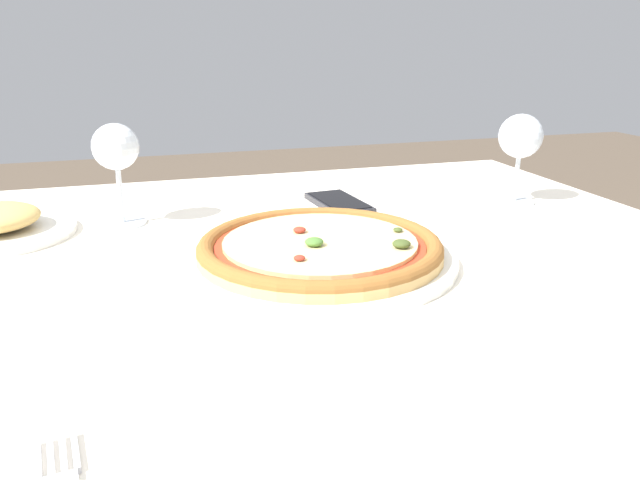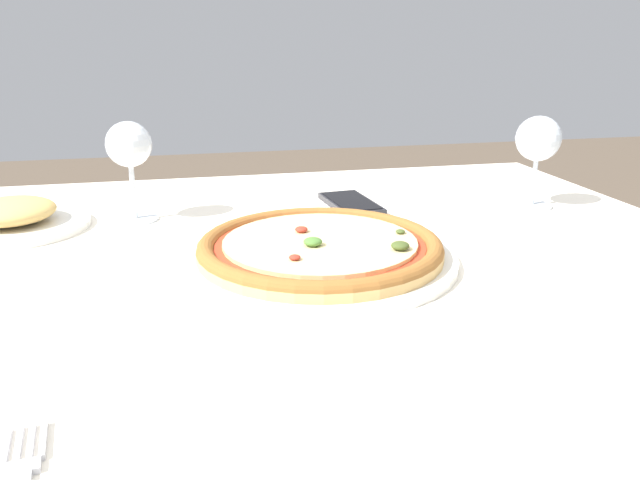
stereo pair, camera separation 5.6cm
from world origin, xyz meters
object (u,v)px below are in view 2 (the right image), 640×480
Objects in this scene: cell_phone at (351,203)px; dining_table at (294,331)px; wine_glass_far_left at (538,142)px; pizza_plate at (320,250)px; side_plate at (11,218)px; wine_glass_far_right at (129,149)px.

dining_table is at bearing -118.62° from cell_phone.
wine_glass_far_left is at bearing -12.54° from cell_phone.
dining_table is at bearing -155.20° from wine_glass_far_left.
wine_glass_far_left is at bearing 24.80° from dining_table.
pizza_plate is 2.33× the size of cell_phone.
pizza_plate is 0.48m from side_plate.
wine_glass_far_left is at bearing -5.38° from wine_glass_far_right.
wine_glass_far_right reaches higher than pizza_plate.
wine_glass_far_right is at bearing 134.08° from pizza_plate.
wine_glass_far_left is 1.01× the size of cell_phone.
pizza_plate is 2.26× the size of wine_glass_far_right.
dining_table is 8.15× the size of wine_glass_far_left.
pizza_plate reaches higher than dining_table.
cell_phone reaches higher than dining_table.
side_plate is (-0.18, -0.01, -0.09)m from wine_glass_far_right.
dining_table is 0.53m from wine_glass_far_left.
pizza_plate is 2.29× the size of wine_glass_far_left.
wine_glass_far_right reaches higher than side_plate.
dining_table is 0.39m from wine_glass_far_right.
wine_glass_far_right is 1.03× the size of cell_phone.
wine_glass_far_right is at bearing 2.72° from side_plate.
cell_phone is at bearing 0.86° from wine_glass_far_right.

